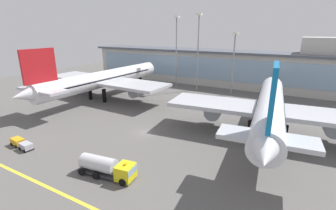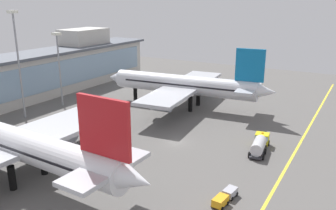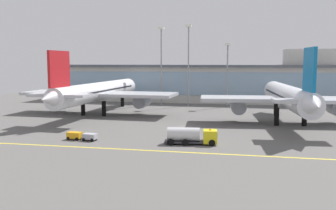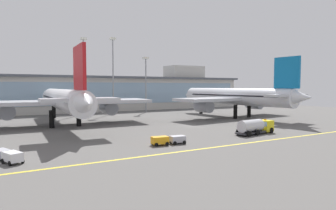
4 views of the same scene
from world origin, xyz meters
The scene contains 9 objects.
ground_plane centered at (0.00, 0.00, 0.00)m, with size 180.00×180.00×0.00m, color #5B5956.
taxiway_centreline_stripe centered at (0.00, -22.00, 0.01)m, with size 144.00×0.50×0.01m, color yellow.
terminal_building centered at (1.70, 53.42, 7.09)m, with size 115.02×14.00×18.35m.
airliner_near_left centered at (-25.95, 16.05, 6.04)m, with size 42.19×54.74×16.57m.
airliner_near_right centered at (22.72, 10.06, 6.13)m, with size 40.60×47.82×16.79m.
fuel_tanker_truck centered at (4.41, -15.86, 1.51)m, with size 9.28×3.93×2.90m.
baggage_tug_near centered at (-15.90, -16.66, 0.79)m, with size 5.72×2.22×1.40m.
apron_light_mast_west centered at (7.30, 40.07, 13.35)m, with size 1.80×1.80×19.87m.
apron_light_mast_centre centered at (-5.04, 40.13, 16.66)m, with size 1.80×1.80×25.80m.
Camera 2 is at (-58.96, -32.13, 28.26)m, focal length 37.73 mm.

